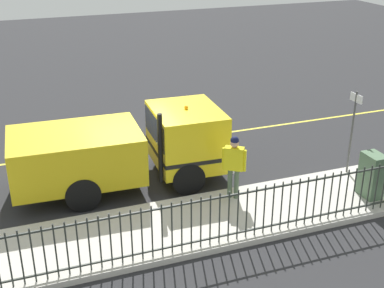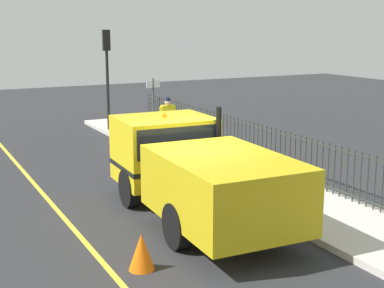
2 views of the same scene
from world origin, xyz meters
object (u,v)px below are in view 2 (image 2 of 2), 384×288
(pedestrian_distant, at_px, (168,115))
(traffic_light_near, at_px, (107,59))
(work_truck, at_px, (191,166))
(utility_cabinet, at_px, (195,132))
(worker_standing, at_px, (217,139))
(traffic_cone, at_px, (141,252))
(street_sign, at_px, (153,107))

(pedestrian_distant, height_order, traffic_light_near, traffic_light_near)
(work_truck, bearing_deg, utility_cabinet, 63.46)
(worker_standing, height_order, traffic_cone, worker_standing)
(traffic_light_near, distance_m, utility_cabinet, 5.76)
(traffic_light_near, xyz_separation_m, utility_cabinet, (1.47, -5.07, -2.32))
(utility_cabinet, distance_m, traffic_cone, 9.74)
(work_truck, distance_m, pedestrian_distant, 7.79)
(utility_cabinet, bearing_deg, worker_standing, -108.64)
(pedestrian_distant, bearing_deg, traffic_light_near, 111.43)
(work_truck, relative_size, worker_standing, 3.43)
(worker_standing, xyz_separation_m, traffic_light_near, (-0.25, 8.69, 1.82))
(traffic_light_near, relative_size, street_sign, 1.62)
(street_sign, bearing_deg, pedestrian_distant, 45.38)
(utility_cabinet, relative_size, street_sign, 0.49)
(worker_standing, bearing_deg, traffic_cone, -8.14)
(pedestrian_distant, relative_size, traffic_cone, 2.48)
(traffic_cone, distance_m, street_sign, 9.38)
(traffic_light_near, distance_m, street_sign, 4.95)
(utility_cabinet, xyz_separation_m, street_sign, (-1.47, 0.32, 0.95))
(pedestrian_distant, distance_m, street_sign, 1.57)
(pedestrian_distant, xyz_separation_m, traffic_cone, (-4.98, -9.45, -0.87))
(traffic_light_near, distance_m, traffic_cone, 14.00)
(utility_cabinet, bearing_deg, street_sign, 167.92)
(worker_standing, relative_size, utility_cabinet, 1.46)
(traffic_light_near, relative_size, traffic_cone, 5.92)
(pedestrian_distant, bearing_deg, street_sign, -128.76)
(traffic_light_near, bearing_deg, street_sign, 95.55)
(work_truck, distance_m, utility_cabinet, 6.74)
(traffic_light_near, height_order, traffic_cone, traffic_light_near)
(work_truck, height_order, worker_standing, work_truck)
(work_truck, relative_size, traffic_light_near, 1.51)
(worker_standing, xyz_separation_m, pedestrian_distant, (0.78, 4.98, -0.05))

